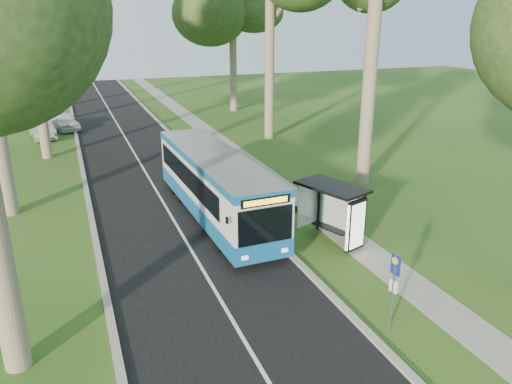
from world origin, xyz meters
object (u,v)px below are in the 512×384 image
(car_white, at_px, (63,121))
(bus, at_px, (215,185))
(bus_shelter, at_px, (339,205))
(litter_bin, at_px, (243,185))
(car_silver, at_px, (42,129))
(bus_stop_sign, at_px, (394,283))

(car_white, bearing_deg, bus, -91.30)
(bus_shelter, height_order, litter_bin, bus_shelter)
(litter_bin, height_order, car_silver, car_silver)
(car_white, distance_m, car_silver, 3.03)
(bus_stop_sign, distance_m, car_silver, 31.93)
(bus, relative_size, bus_stop_sign, 4.66)
(bus_shelter, bearing_deg, car_white, 90.68)
(bus, distance_m, car_silver, 21.49)
(bus_shelter, height_order, car_white, bus_shelter)
(bus_stop_sign, bearing_deg, bus, 93.03)
(bus_stop_sign, xyz_separation_m, bus_shelter, (1.39, 5.59, 0.21))
(bus_stop_sign, relative_size, litter_bin, 2.62)
(bus_stop_sign, relative_size, car_silver, 0.57)
(bus_stop_sign, bearing_deg, car_silver, 98.82)
(bus_stop_sign, bearing_deg, bus_shelter, 66.24)
(bus, relative_size, car_silver, 2.63)
(bus_shelter, relative_size, car_white, 0.76)
(car_silver, bearing_deg, litter_bin, -69.42)
(litter_bin, xyz_separation_m, car_white, (-8.51, 20.00, 0.26))
(bus_stop_sign, height_order, car_white, bus_stop_sign)
(bus, bearing_deg, car_silver, 109.49)
(bus_shelter, distance_m, car_silver, 27.26)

